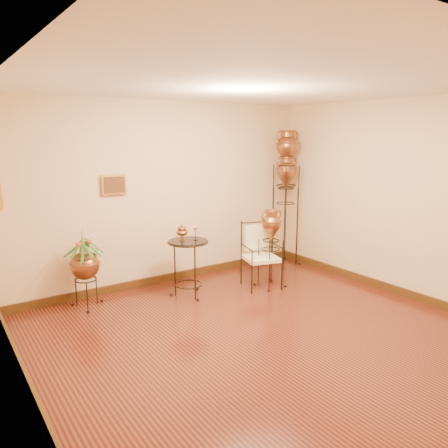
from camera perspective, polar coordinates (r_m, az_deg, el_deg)
ground at (r=5.19m, az=6.04°, el=-14.75°), size 5.00×5.00×0.00m
room_shell at (r=4.69m, az=6.38°, el=4.58°), size 5.02×5.02×2.81m
amphora_tall at (r=7.77m, az=8.06°, el=3.55°), size 0.61×0.61×2.40m
amphora_mid at (r=7.80m, az=8.01°, el=1.82°), size 0.52×0.52×1.95m
amphora_short at (r=6.66m, az=6.13°, el=-3.16°), size 0.48×0.48×1.22m
planter_urn at (r=6.13m, az=-17.74°, el=-4.79°), size 0.77×0.77×1.12m
armchair at (r=6.65m, az=4.90°, el=-4.15°), size 0.68×0.65×0.99m
side_table at (r=6.33m, az=-4.69°, el=-5.63°), size 0.65×0.65×1.04m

